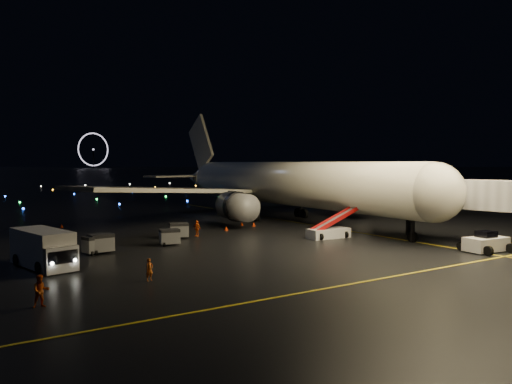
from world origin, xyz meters
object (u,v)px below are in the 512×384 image
at_px(airliner, 272,160).
at_px(baggage_cart_2, 101,244).
at_px(belt_loader, 329,223).
at_px(service_truck, 42,248).
at_px(crew_a, 149,270).
at_px(baggage_cart_0, 179,231).
at_px(baggage_cart_3, 95,245).
at_px(crew_c, 197,228).
at_px(crew_b, 41,291).
at_px(pushback_tug, 486,241).
at_px(baggage_cart_1, 170,237).

height_order(airliner, baggage_cart_2, airliner).
distance_m(airliner, belt_loader, 21.79).
height_order(service_truck, crew_a, service_truck).
bearing_deg(baggage_cart_0, baggage_cart_3, -138.81).
distance_m(crew_a, crew_c, 21.09).
relative_size(belt_loader, crew_b, 3.71).
xyz_separation_m(pushback_tug, baggage_cart_3, (-30.83, 18.57, -0.15)).
distance_m(pushback_tug, baggage_cart_2, 35.55).
xyz_separation_m(pushback_tug, belt_loader, (-6.67, 14.38, 0.73)).
bearing_deg(crew_a, pushback_tug, -24.94).
distance_m(belt_loader, crew_c, 14.68).
xyz_separation_m(service_truck, baggage_cart_3, (5.06, 3.64, -0.70)).
relative_size(airliner, baggage_cart_2, 29.48).
distance_m(crew_b, baggage_cart_3, 16.82).
xyz_separation_m(crew_a, crew_b, (-7.54, -2.73, 0.15)).
bearing_deg(baggage_cart_0, baggage_cart_1, -108.51).
distance_m(baggage_cart_1, baggage_cart_2, 7.10).
xyz_separation_m(service_truck, crew_a, (5.47, -8.87, -0.73)).
relative_size(crew_c, baggage_cart_0, 0.91).
distance_m(service_truck, baggage_cart_0, 17.40).
bearing_deg(crew_c, belt_loader, 33.92).
distance_m(pushback_tug, service_truck, 38.87).
xyz_separation_m(crew_b, baggage_cart_1, (14.73, 16.10, -0.14)).
bearing_deg(crew_a, baggage_cart_2, 75.68).
bearing_deg(belt_loader, crew_a, -156.87).
height_order(crew_b, crew_c, crew_b).
height_order(pushback_tug, crew_a, pushback_tug).
bearing_deg(belt_loader, baggage_cart_3, 174.00).
relative_size(pushback_tug, baggage_cart_3, 2.11).
xyz_separation_m(baggage_cart_0, baggage_cart_1, (-2.66, -3.70, -0.04)).
bearing_deg(baggage_cart_3, crew_c, 5.07).
height_order(crew_a, baggage_cart_3, baggage_cart_3).
relative_size(crew_a, crew_c, 0.87).
relative_size(service_truck, crew_a, 5.20).
bearing_deg(baggage_cart_2, pushback_tug, -38.36).
bearing_deg(belt_loader, baggage_cart_1, 166.88).
xyz_separation_m(crew_a, baggage_cart_0, (9.86, 17.06, 0.06)).
distance_m(belt_loader, service_truck, 29.23).
relative_size(crew_b, crew_c, 1.03).
height_order(crew_c, baggage_cart_1, crew_c).
bearing_deg(crew_c, pushback_tug, 19.58).
bearing_deg(baggage_cart_2, airliner, 20.75).
relative_size(service_truck, crew_b, 4.37).
height_order(crew_a, crew_c, crew_c).
relative_size(service_truck, crew_c, 4.52).
bearing_deg(baggage_cart_2, service_truck, -153.36).
bearing_deg(airliner, baggage_cart_0, -150.04).
bearing_deg(belt_loader, pushback_tug, -61.31).
height_order(pushback_tug, crew_b, pushback_tug).
xyz_separation_m(crew_a, crew_c, (12.13, 17.26, 0.12)).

